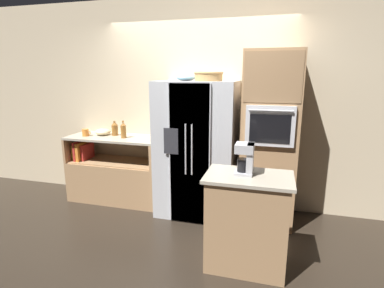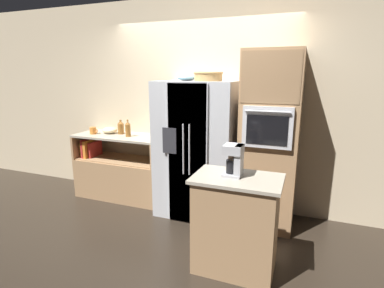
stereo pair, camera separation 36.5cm
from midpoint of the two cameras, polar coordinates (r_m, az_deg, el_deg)
The scene contains 13 objects.
ground_plane at distance 4.10m, azimuth -3.14°, elevation -12.99°, with size 20.00×20.00×0.00m, color black.
wall_back at distance 4.15m, azimuth -1.31°, elevation 7.56°, with size 12.00×0.06×2.80m.
counter_left at distance 4.57m, azimuth -16.49°, elevation -6.00°, with size 1.34×0.56×0.94m.
refrigerator at distance 3.85m, azimuth -1.79°, elevation -1.02°, with size 0.99×0.75×1.73m.
wall_oven at distance 3.68m, azimuth 11.81°, elevation 0.88°, with size 0.64×0.71×2.08m.
island_counter at distance 2.92m, azimuth 6.81°, elevation -14.49°, with size 0.79×0.52×0.92m.
wicker_basket at distance 3.61m, azimuth 0.22°, elevation 12.83°, with size 0.35×0.35×0.11m.
fruit_bowl at distance 3.78m, azimuth -4.05°, elevation 12.45°, with size 0.24×0.24×0.07m.
bottle_tall at distance 4.26m, azimuth -15.36°, elevation 2.53°, with size 0.07×0.07×0.24m.
bottle_short at distance 4.47m, azimuth -16.79°, elevation 2.82°, with size 0.09×0.09×0.21m.
mug at distance 4.57m, azimuth -21.79°, elevation 2.01°, with size 0.13×0.09×0.10m.
mixing_bowl at distance 4.57m, azimuth -18.82°, elevation 2.19°, with size 0.22×0.22×0.09m.
coffee_maker at distance 2.72m, azimuth 6.53°, elevation -2.68°, with size 0.16×0.18×0.29m.
Camera 1 is at (1.01, -3.54, 1.82)m, focal length 28.00 mm.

